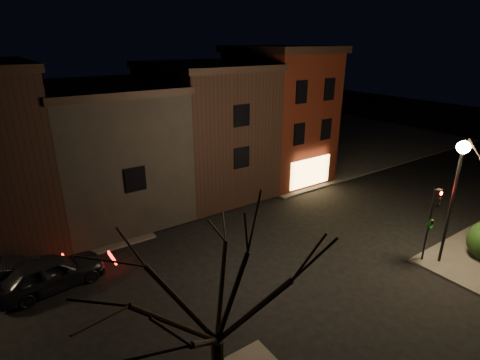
% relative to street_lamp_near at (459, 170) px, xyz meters
% --- Properties ---
extents(ground, '(120.00, 120.00, 0.00)m').
position_rel_street_lamp_near_xyz_m(ground, '(-6.20, 6.00, -5.18)').
color(ground, black).
rests_on(ground, ground).
extents(sidewalk_far_right, '(30.00, 30.00, 0.12)m').
position_rel_street_lamp_near_xyz_m(sidewalk_far_right, '(13.80, 26.00, -5.12)').
color(sidewalk_far_right, '#2D2B28').
rests_on(sidewalk_far_right, ground).
extents(corner_building, '(6.50, 8.50, 10.50)m').
position_rel_street_lamp_near_xyz_m(corner_building, '(1.80, 15.47, 0.22)').
color(corner_building, '#4E170E').
rests_on(corner_building, ground).
extents(row_building_a, '(7.30, 10.30, 9.40)m').
position_rel_street_lamp_near_xyz_m(row_building_a, '(-4.70, 16.50, -0.34)').
color(row_building_a, black).
rests_on(row_building_a, ground).
extents(row_building_b, '(7.80, 10.30, 8.40)m').
position_rel_street_lamp_near_xyz_m(row_building_b, '(-11.95, 16.50, -0.85)').
color(row_building_b, black).
rests_on(row_building_b, ground).
extents(street_lamp_near, '(0.60, 0.60, 6.48)m').
position_rel_street_lamp_near_xyz_m(street_lamp_near, '(0.00, 0.00, 0.00)').
color(street_lamp_near, black).
rests_on(street_lamp_near, sidewalk_near_right).
extents(traffic_signal, '(0.58, 0.38, 4.05)m').
position_rel_street_lamp_near_xyz_m(traffic_signal, '(-0.60, 0.49, -2.37)').
color(traffic_signal, black).
rests_on(traffic_signal, sidewalk_near_right).
extents(bare_tree_left, '(5.60, 5.60, 7.50)m').
position_rel_street_lamp_near_xyz_m(bare_tree_left, '(-14.20, -1.00, 0.25)').
color(bare_tree_left, black).
rests_on(bare_tree_left, sidewalk_near_left).
extents(parked_car_a, '(4.94, 2.43, 1.62)m').
position_rel_street_lamp_near_xyz_m(parked_car_a, '(-17.10, 9.29, -4.37)').
color(parked_car_a, black).
rests_on(parked_car_a, ground).
extents(parked_car_b, '(4.35, 1.71, 1.41)m').
position_rel_street_lamp_near_xyz_m(parked_car_b, '(-18.77, 10.37, -4.47)').
color(parked_car_b, black).
rests_on(parked_car_b, ground).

